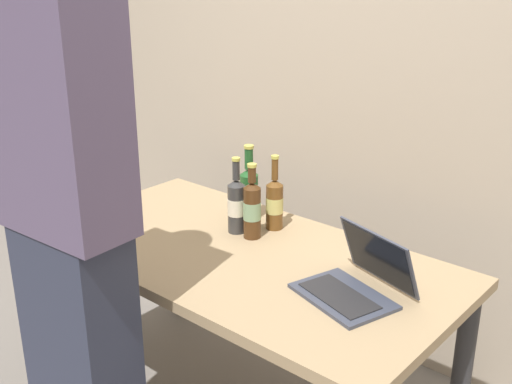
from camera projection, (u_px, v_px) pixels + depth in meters
desk at (243, 274)px, 2.33m from camera, size 1.58×0.82×0.71m
laptop at (357, 281)px, 2.00m from camera, size 0.38×0.36×0.20m
beer_bottle_green at (275, 202)px, 2.47m from camera, size 0.07×0.07×0.30m
beer_bottle_brown at (236, 204)px, 2.43m from camera, size 0.07×0.07×0.30m
beer_bottle_amber at (249, 191)px, 2.56m from camera, size 0.08×0.08×0.31m
beer_bottle_dark at (252, 208)px, 2.38m from camera, size 0.07×0.07×0.30m
person_figure at (68, 225)px, 1.80m from camera, size 0.42×0.30×1.92m
back_wall at (366, 63)px, 2.66m from camera, size 6.00×0.10×2.60m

